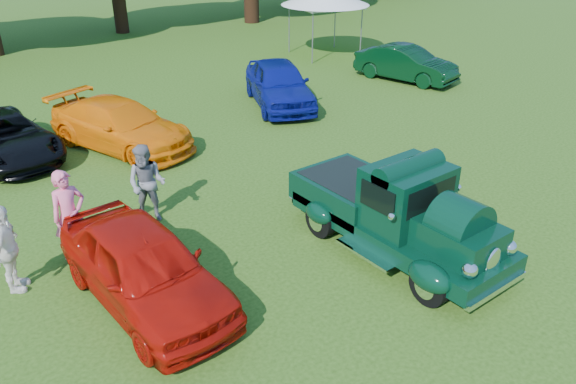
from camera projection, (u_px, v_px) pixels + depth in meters
ground at (316, 264)px, 11.28m from camera, size 120.00×120.00×0.00m
hero_pickup at (396, 213)px, 11.42m from camera, size 2.31×4.96×1.94m
red_convertible at (144, 267)px, 9.88m from camera, size 1.94×4.41×1.48m
back_car_black at (4, 137)px, 15.80m from camera, size 2.54×4.71×1.26m
back_car_orange at (121, 125)px, 16.47m from camera, size 3.42×5.19×1.40m
back_car_blue at (279, 84)px, 20.04m from camera, size 3.62×5.05×1.60m
back_car_green at (406, 64)px, 23.06m from camera, size 2.33×4.44×1.39m
spectator_pink at (70, 215)px, 11.09m from camera, size 0.74×0.53×1.91m
spectator_grey at (147, 184)px, 12.48m from camera, size 1.11×1.11×1.81m
spectator_white at (7, 249)px, 10.13m from camera, size 0.87×1.10×1.75m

